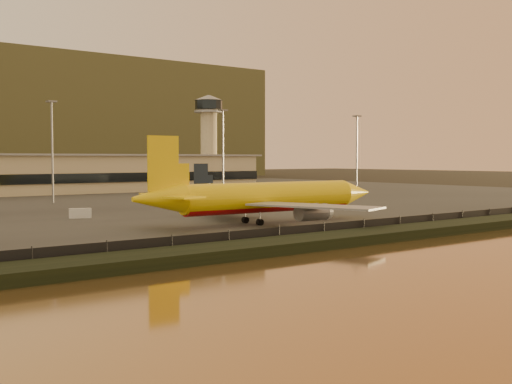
% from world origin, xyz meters
% --- Properties ---
extents(ground, '(900.00, 900.00, 0.00)m').
position_xyz_m(ground, '(0.00, 0.00, 0.00)').
color(ground, black).
rests_on(ground, ground).
extents(embankment, '(320.00, 7.00, 1.40)m').
position_xyz_m(embankment, '(0.00, -17.00, 0.70)').
color(embankment, black).
rests_on(embankment, ground).
extents(tarmac, '(320.00, 220.00, 0.20)m').
position_xyz_m(tarmac, '(0.00, 95.00, 0.10)').
color(tarmac, '#2D2D2D').
rests_on(tarmac, ground).
extents(perimeter_fence, '(300.00, 0.05, 2.20)m').
position_xyz_m(perimeter_fence, '(0.00, -13.00, 1.30)').
color(perimeter_fence, black).
rests_on(perimeter_fence, tarmac).
extents(control_tower, '(11.20, 11.20, 35.50)m').
position_xyz_m(control_tower, '(70.00, 131.00, 21.66)').
color(control_tower, tan).
rests_on(control_tower, tarmac).
extents(apron_light_masts, '(152.20, 12.20, 25.40)m').
position_xyz_m(apron_light_masts, '(15.00, 75.00, 15.70)').
color(apron_light_masts, slate).
rests_on(apron_light_masts, tarmac).
extents(dhl_cargo_jet, '(48.93, 47.92, 14.62)m').
position_xyz_m(dhl_cargo_jet, '(1.08, 8.97, 4.57)').
color(dhl_cargo_jet, yellow).
rests_on(dhl_cargo_jet, tarmac).
extents(white_narrowbody_jet, '(33.92, 32.43, 9.87)m').
position_xyz_m(white_narrowbody_jet, '(32.39, 54.24, 3.15)').
color(white_narrowbody_jet, silver).
rests_on(white_narrowbody_jet, tarmac).
extents(gse_vehicle_yellow, '(3.93, 2.67, 1.62)m').
position_xyz_m(gse_vehicle_yellow, '(10.65, 28.72, 1.01)').
color(gse_vehicle_yellow, yellow).
rests_on(gse_vehicle_yellow, tarmac).
extents(gse_vehicle_white, '(4.43, 3.09, 1.82)m').
position_xyz_m(gse_vehicle_white, '(-20.28, 37.71, 1.11)').
color(gse_vehicle_white, silver).
rests_on(gse_vehicle_white, tarmac).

